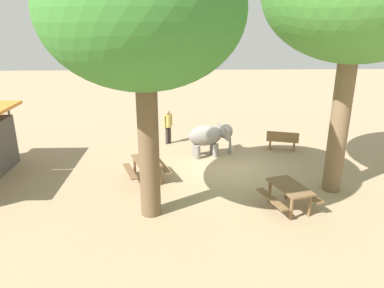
{
  "coord_description": "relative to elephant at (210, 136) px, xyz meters",
  "views": [
    {
      "loc": [
        -13.22,
        1.88,
        5.58
      ],
      "look_at": [
        0.7,
        1.41,
        0.8
      ],
      "focal_mm": 33.85,
      "sensor_mm": 36.0,
      "label": 1
    }
  ],
  "objects": [
    {
      "name": "ground_plane",
      "position": [
        -1.45,
        -0.62,
        -0.88
      ],
      "size": [
        60.0,
        60.0,
        0.0
      ],
      "primitive_type": "plane",
      "color": "tan"
    },
    {
      "name": "elephant",
      "position": [
        0.0,
        0.0,
        0.0
      ],
      "size": [
        1.36,
        2.01,
        1.38
      ],
      "rotation": [
        0.0,
        0.0,
        4.93
      ],
      "color": "gray",
      "rests_on": "ground_plane"
    },
    {
      "name": "person_handler",
      "position": [
        1.72,
        1.84,
        0.07
      ],
      "size": [
        0.38,
        0.4,
        1.62
      ],
      "rotation": [
        0.0,
        0.0,
        -2.39
      ],
      "color": "#3F3833",
      "rests_on": "ground_plane"
    },
    {
      "name": "shade_tree_main",
      "position": [
        -4.87,
        2.18,
        4.89
      ],
      "size": [
        5.75,
        5.27,
        7.86
      ],
      "color": "brown",
      "rests_on": "ground_plane"
    },
    {
      "name": "wooden_bench",
      "position": [
        0.6,
        -3.32,
        -0.41
      ],
      "size": [
        0.78,
        1.46,
        0.88
      ],
      "rotation": [
        0.0,
        0.0,
        4.43
      ],
      "color": "olive",
      "rests_on": "ground_plane"
    },
    {
      "name": "picnic_table_near",
      "position": [
        -4.73,
        -2.08,
        -0.29
      ],
      "size": [
        1.88,
        1.87,
        0.78
      ],
      "rotation": [
        0.0,
        0.0,
        0.31
      ],
      "color": "brown",
      "rests_on": "ground_plane"
    },
    {
      "name": "picnic_table_far",
      "position": [
        -2.42,
        2.5,
        -0.29
      ],
      "size": [
        1.91,
        1.9,
        0.78
      ],
      "rotation": [
        0.0,
        0.0,
        0.34
      ],
      "color": "brown",
      "rests_on": "ground_plane"
    }
  ]
}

